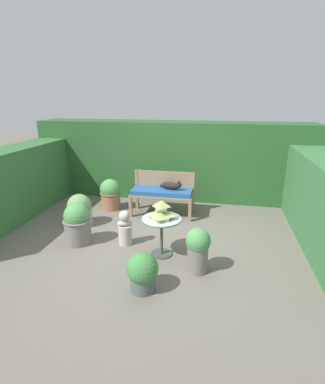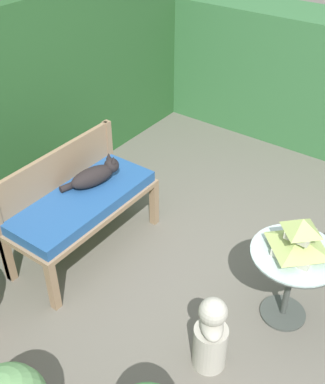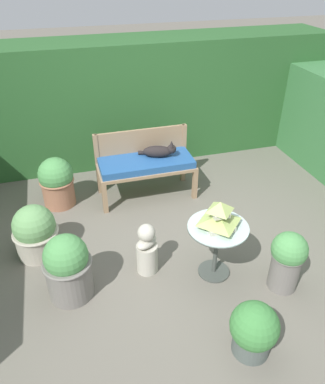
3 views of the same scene
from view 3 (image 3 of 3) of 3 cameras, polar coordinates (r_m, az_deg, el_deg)
The scene contains 13 objects.
ground at distance 4.27m, azimuth 1.28°, elevation -8.53°, with size 30.00×30.00×0.00m, color #666056.
foliage_hedge_back at distance 5.91m, azimuth -5.82°, elevation 13.69°, with size 6.40×0.89×1.78m, color #285628.
garden_bench at distance 4.90m, azimuth -2.51°, elevation 4.09°, with size 1.26×0.55×0.55m.
bench_backrest at distance 5.05m, azimuth -3.25°, elevation 7.01°, with size 1.26×0.06×0.86m.
cat at distance 4.89m, azimuth -0.48°, elevation 6.26°, with size 0.47×0.28×0.21m.
patio_table at distance 3.72m, azimuth 8.33°, elevation -6.82°, with size 0.60×0.60×0.60m.
pagoda_birdhouse at distance 3.56m, azimuth 8.65°, elevation -3.71°, with size 0.34×0.34×0.28m.
garden_bust at distance 3.84m, azimuth -2.39°, elevation -8.84°, with size 0.29×0.26×0.59m.
potted_plant_path_edge at distance 3.66m, azimuth -14.23°, elevation -11.04°, with size 0.46×0.46×0.69m.
potted_plant_table_far at distance 4.25m, azimuth -18.80°, elevation -5.80°, with size 0.49×0.49×0.60m.
potted_plant_bench_left at distance 3.81m, azimuth 18.48°, elevation -9.65°, with size 0.34×0.34×0.65m.
potted_plant_table_near at distance 3.29m, azimuth 13.72°, elevation -19.74°, with size 0.40×0.40×0.51m.
potted_plant_hedge_corner at distance 4.97m, azimuth -15.80°, elevation 1.52°, with size 0.44×0.44×0.66m.
Camera 3 is at (-0.97, -3.04, 2.83)m, focal length 35.00 mm.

